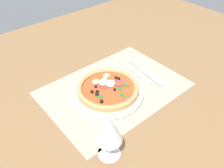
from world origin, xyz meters
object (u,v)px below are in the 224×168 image
Objects in this scene: pizza at (108,88)px; knife at (145,72)px; fork at (136,73)px; plate at (108,92)px; wine_glass at (109,130)px.

pizza is 19.58cm from knife.
fork is 3.84cm from knife.
fork is (-16.17, -2.01, -0.51)cm from plate.
pizza is at bearing -84.68° from knife.
plate is at bearing -82.30° from fork.
pizza is 1.10× the size of knife.
fork is at bearing -146.27° from wine_glass.
pizza reaches higher than plate.
pizza is at bearing -128.89° from wine_glass.
wine_glass is at bearing -55.89° from knife.
wine_glass is at bearing 51.06° from plate.
knife is (-19.48, -0.07, -0.47)cm from plate.
fork is at bearing -172.91° from plate.
fork is 1.21× the size of wine_glass.
knife reaches higher than fork.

